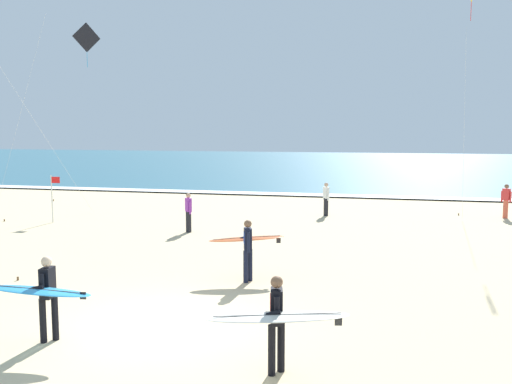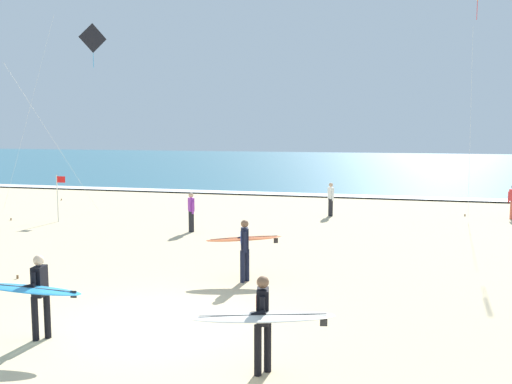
# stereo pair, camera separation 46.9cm
# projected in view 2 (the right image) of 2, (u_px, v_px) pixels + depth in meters

# --- Properties ---
(ground_plane) EXTENTS (160.00, 160.00, 0.00)m
(ground_plane) POSITION_uv_depth(u_px,v_px,m) (152.00, 324.00, 12.05)
(ground_plane) COLOR #D1BA8E
(ocean_water) EXTENTS (160.00, 60.00, 0.08)m
(ocean_water) POSITION_uv_depth(u_px,v_px,m) (355.00, 165.00, 63.06)
(ocean_water) COLOR #2D6075
(ocean_water) RESTS_ON ground
(shoreline_foam) EXTENTS (160.00, 1.43, 0.01)m
(shoreline_foam) POSITION_uv_depth(u_px,v_px,m) (315.00, 195.00, 34.50)
(shoreline_foam) COLOR white
(shoreline_foam) RESTS_ON ocean_water
(surfer_lead) EXTENTS (2.44, 1.15, 1.71)m
(surfer_lead) POSITION_uv_depth(u_px,v_px,m) (262.00, 318.00, 9.32)
(surfer_lead) COLOR black
(surfer_lead) RESTS_ON ground
(surfer_trailing) EXTENTS (2.07, 1.03, 1.71)m
(surfer_trailing) POSITION_uv_depth(u_px,v_px,m) (36.00, 290.00, 10.91)
(surfer_trailing) COLOR black
(surfer_trailing) RESTS_ON ground
(surfer_third) EXTENTS (2.18, 1.20, 1.71)m
(surfer_third) POSITION_uv_depth(u_px,v_px,m) (244.00, 243.00, 15.41)
(surfer_third) COLOR black
(surfer_third) RESTS_ON ground
(kite_diamond_charcoal_mid) EXTENTS (2.99, 3.84, 9.16)m
(kite_diamond_charcoal_mid) POSITION_uv_depth(u_px,v_px,m) (91.00, 43.00, 26.99)
(kite_diamond_charcoal_mid) COLOR black
(kite_diamond_charcoal_mid) RESTS_ON ground
(bystander_white_top) EXTENTS (0.33, 0.43, 1.59)m
(bystander_white_top) POSITION_uv_depth(u_px,v_px,m) (331.00, 199.00, 26.62)
(bystander_white_top) COLOR black
(bystander_white_top) RESTS_ON ground
(bystander_purple_top) EXTENTS (0.35, 0.40, 1.59)m
(bystander_purple_top) POSITION_uv_depth(u_px,v_px,m) (191.00, 212.00, 22.58)
(bystander_purple_top) COLOR black
(bystander_purple_top) RESTS_ON ground
(lifeguard_flag) EXTENTS (0.45, 0.05, 2.10)m
(lifeguard_flag) POSITION_uv_depth(u_px,v_px,m) (58.00, 194.00, 24.97)
(lifeguard_flag) COLOR silver
(lifeguard_flag) RESTS_ON ground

